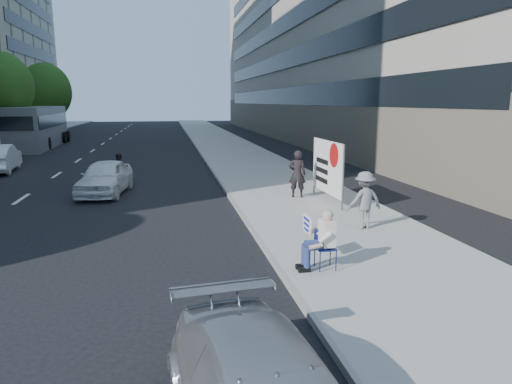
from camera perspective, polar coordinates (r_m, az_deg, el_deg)
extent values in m
plane|color=black|center=(11.38, -6.11, -7.89)|extent=(160.00, 160.00, 0.00)
cube|color=gray|center=(31.31, -2.05, 4.56)|extent=(5.00, 120.00, 0.15)
cube|color=gray|center=(46.73, 12.17, 18.73)|extent=(14.00, 70.00, 20.00)
cylinder|color=#382616|center=(42.75, -28.75, 6.89)|extent=(0.30, 0.30, 2.97)
ellipsoid|color=#1F4A13|center=(42.70, -29.19, 11.44)|extent=(4.80, 4.80, 5.52)
cylinder|color=#382616|center=(56.25, -24.49, 7.80)|extent=(0.30, 0.30, 2.62)
ellipsoid|color=#1F4A13|center=(56.21, -24.78, 11.33)|extent=(5.40, 5.40, 6.21)
cylinder|color=navy|center=(9.86, 8.00, -8.68)|extent=(0.02, 0.02, 0.45)
cylinder|color=navy|center=(9.98, 9.98, -8.49)|extent=(0.02, 0.02, 0.45)
cylinder|color=navy|center=(10.19, 7.34, -8.01)|extent=(0.02, 0.02, 0.45)
cylinder|color=navy|center=(10.30, 9.26, -7.84)|extent=(0.02, 0.02, 0.45)
cube|color=navy|center=(10.00, 8.69, -6.95)|extent=(0.40, 0.40, 0.03)
cube|color=navy|center=(10.12, 8.35, -5.63)|extent=(0.40, 0.02, 0.40)
cylinder|color=navy|center=(9.82, 7.68, -6.76)|extent=(0.44, 0.17, 0.17)
cylinder|color=navy|center=(9.83, 6.42, -8.13)|extent=(0.14, 0.14, 0.46)
cube|color=black|center=(9.90, 6.05, -9.63)|extent=(0.26, 0.11, 0.10)
cylinder|color=navy|center=(10.00, 7.31, -6.41)|extent=(0.44, 0.17, 0.17)
cylinder|color=navy|center=(10.01, 6.07, -7.76)|extent=(0.14, 0.14, 0.46)
cube|color=black|center=(10.08, 5.71, -9.24)|extent=(0.26, 0.11, 0.10)
cube|color=beige|center=(9.91, 8.85, -5.05)|extent=(0.26, 0.42, 0.56)
sphere|color=tan|center=(9.81, 8.92, -2.98)|extent=(0.23, 0.23, 0.23)
ellipsoid|color=gray|center=(9.81, 9.03, -2.80)|extent=(0.22, 0.24, 0.19)
ellipsoid|color=gray|center=(9.80, 8.47, -3.40)|extent=(0.10, 0.14, 0.13)
cylinder|color=beige|center=(9.66, 8.66, -5.65)|extent=(0.30, 0.10, 0.25)
cylinder|color=tan|center=(9.65, 7.50, -6.76)|extent=(0.29, 0.09, 0.14)
cylinder|color=beige|center=(10.12, 7.98, -4.57)|extent=(0.26, 0.20, 0.32)
cylinder|color=tan|center=(10.23, 7.02, -4.94)|extent=(0.30, 0.21, 0.18)
cube|color=white|center=(10.31, 6.41, -4.05)|extent=(0.03, 0.55, 0.40)
imported|color=slate|center=(13.30, 13.40, -0.99)|extent=(1.12, 0.72, 1.64)
imported|color=black|center=(17.24, 5.18, 2.27)|extent=(0.74, 0.59, 1.78)
cylinder|color=#4C4C4C|center=(15.32, 10.84, 1.77)|extent=(0.06, 0.06, 2.20)
cylinder|color=#4C4C4C|center=(18.10, 7.32, 3.32)|extent=(0.06, 0.06, 2.20)
cube|color=silver|center=(16.67, 8.88, 3.12)|extent=(0.04, 3.00, 1.90)
cylinder|color=#A50C0C|center=(15.95, 9.71, 4.54)|extent=(0.01, 0.84, 0.84)
cube|color=black|center=(17.11, 8.25, 3.85)|extent=(0.01, 1.30, 0.18)
cube|color=black|center=(17.16, 8.22, 2.69)|extent=(0.01, 1.30, 0.18)
cube|color=black|center=(17.21, 8.19, 1.54)|extent=(0.01, 1.30, 0.18)
imported|color=white|center=(19.52, -18.34, 1.76)|extent=(2.19, 4.27, 1.39)
cylinder|color=black|center=(21.01, -16.71, 1.46)|extent=(0.15, 0.65, 0.64)
cylinder|color=black|center=(22.39, -16.38, 2.06)|extent=(0.15, 0.65, 0.64)
cube|color=black|center=(21.66, -16.57, 2.37)|extent=(0.31, 1.21, 0.35)
imported|color=black|center=(21.54, -16.62, 2.76)|extent=(0.72, 0.57, 1.42)
cube|color=slate|center=(42.02, -25.55, 7.34)|extent=(2.98, 12.09, 3.30)
cube|color=black|center=(42.33, -27.29, 7.96)|extent=(0.52, 11.49, 1.00)
cube|color=black|center=(41.71, -23.91, 8.21)|extent=(0.52, 11.49, 1.00)
cube|color=black|center=(36.20, -27.95, 7.55)|extent=(2.40, 0.16, 1.00)
cylinder|color=black|center=(38.13, -28.87, 5.02)|extent=(0.29, 1.01, 1.00)
cylinder|color=black|center=(37.44, -25.22, 5.25)|extent=(0.29, 1.01, 1.00)
cylinder|color=black|center=(40.03, -28.02, 5.33)|extent=(0.29, 1.01, 1.00)
cylinder|color=black|center=(39.38, -24.53, 5.55)|extent=(0.29, 1.01, 1.00)
cylinder|color=black|center=(45.79, -25.89, 6.10)|extent=(0.29, 1.01, 1.00)
cylinder|color=black|center=(45.22, -22.81, 6.30)|extent=(0.29, 1.01, 1.00)
cylinder|color=black|center=(47.24, -25.43, 6.26)|extent=(0.29, 1.01, 1.00)
cylinder|color=black|center=(46.69, -22.45, 6.45)|extent=(0.29, 1.01, 1.00)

